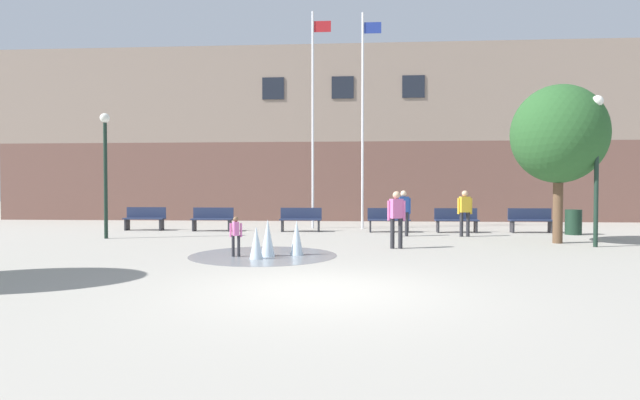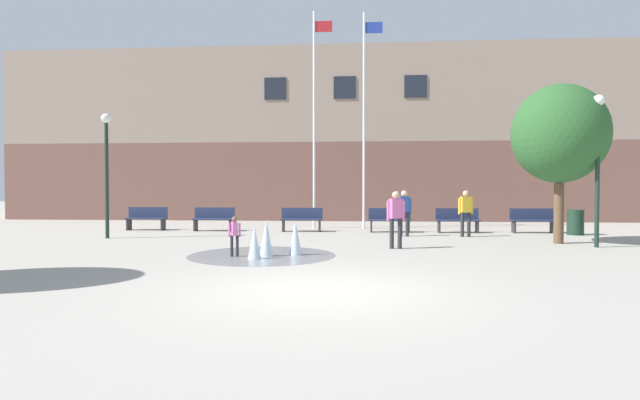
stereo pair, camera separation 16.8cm
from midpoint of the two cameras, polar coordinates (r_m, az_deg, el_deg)
The scene contains 19 objects.
ground_plane at distance 8.33m, azimuth -0.51°, elevation -10.29°, with size 100.00×100.00×0.00m, color #9E998E.
library_building at distance 28.17m, azimuth 2.56°, elevation 7.04°, with size 36.00×6.05×8.89m.
splash_fountain at distance 12.37m, azimuth -5.93°, elevation -4.97°, with size 3.68×3.68×0.91m.
park_bench_far_left at distance 20.99m, azimuth -19.59°, elevation -1.96°, with size 1.60×0.44×0.91m.
park_bench_left_of_flagpoles at distance 19.89m, azimuth -12.43°, elevation -2.10°, with size 1.60×0.44×0.91m.
park_bench_under_left_flagpole at distance 19.22m, azimuth -2.47°, elevation -2.19°, with size 1.60×0.44×0.91m.
park_bench_center at distance 19.12m, azimuth 7.61°, elevation -2.22°, with size 1.60×0.44×0.91m.
park_bench_near_trashcan at distance 19.44m, azimuth 15.08°, elevation -2.20°, with size 1.60×0.44×0.91m.
park_bench_far_right at distance 20.27m, azimuth 22.72°, elevation -2.11°, with size 1.60×0.44×0.91m.
child_with_pink_shirt at distance 12.38m, azimuth -9.98°, elevation -3.75°, with size 0.31×0.24×0.99m.
adult_near_bench at distance 17.84m, azimuth 15.96°, elevation -1.06°, with size 0.50×0.28×1.59m.
adult_in_red at distance 17.53m, azimuth 9.25°, elevation -1.07°, with size 0.50×0.28×1.59m.
teen_by_trashcan at distance 13.95m, azimuth 8.39°, elevation -1.70°, with size 0.50×0.33×1.59m.
flagpole_left at distance 20.91m, azimuth -0.99°, elevation 9.77°, with size 0.80×0.10×8.94m.
flagpole_right at distance 20.83m, azimuth 4.74°, elevation 9.66°, with size 0.80×0.10×8.85m.
lamp_post_left_lane at distance 18.03m, azimuth -23.57°, elevation 4.48°, with size 0.32×0.32×4.15m.
lamp_post_right_lane at distance 16.18m, azimuth 28.81°, elevation 5.08°, with size 0.32×0.32×4.30m.
trash_can at distance 20.06m, azimuth 26.76°, elevation -2.27°, with size 0.56×0.56×0.90m, color #193323.
street_tree_near_building at distance 16.80m, azimuth 25.36°, elevation 6.79°, with size 2.79×2.79×4.80m.
Camera 1 is at (0.53, -8.14, 1.69)m, focal length 28.00 mm.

